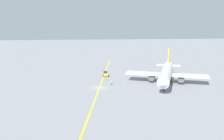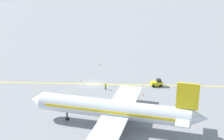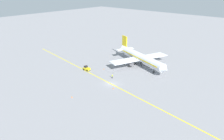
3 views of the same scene
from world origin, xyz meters
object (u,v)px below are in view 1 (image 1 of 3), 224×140
Objects in this scene: traffic_cone_near_nose at (92,90)px; traffic_cone_mid_apron at (121,78)px; airplane_at_gate at (166,73)px; baggage_tug_white at (105,74)px; ground_crew_worker at (111,82)px; traffic_cone_by_wingtip at (50,86)px.

traffic_cone_near_nose is 1.00× the size of traffic_cone_mid_apron.
traffic_cone_near_nose and traffic_cone_mid_apron have the same top height.
baggage_tug_white is at bearing -33.35° from airplane_at_gate.
baggage_tug_white reaches higher than traffic_cone_mid_apron.
airplane_at_gate is at bearing 146.65° from baggage_tug_white.
ground_crew_worker is 3.05× the size of traffic_cone_near_nose.
airplane_at_gate is 39.37m from traffic_cone_by_wingtip.
traffic_cone_near_nose is (25.62, 6.67, -3.43)m from airplane_at_gate.
traffic_cone_near_nose is 14.77m from traffic_cone_by_wingtip.
airplane_at_gate is 62.40× the size of traffic_cone_near_nose.
traffic_cone_mid_apron is at bearing -126.44° from traffic_cone_near_nose.
baggage_tug_white is 23.79m from traffic_cone_by_wingtip.
airplane_at_gate reaches higher than traffic_cone_by_wingtip.
traffic_cone_near_nose is at bearing 156.98° from traffic_cone_by_wingtip.
traffic_cone_mid_apron is at bearing 139.24° from baggage_tug_white.
ground_crew_worker is at bearing 1.09° from airplane_at_gate.
baggage_tug_white is 13.60m from ground_crew_worker.
airplane_at_gate is at bearing -178.69° from traffic_cone_by_wingtip.
airplane_at_gate is 17.10m from traffic_cone_mid_apron.
traffic_cone_near_nose is (5.55, 19.87, -0.63)m from baggage_tug_white.
baggage_tug_white is (20.06, -13.20, -2.81)m from airplane_at_gate.
airplane_at_gate reaches higher than traffic_cone_near_nose.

